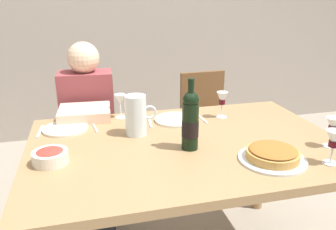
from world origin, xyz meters
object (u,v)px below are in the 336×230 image
at_px(wine_glass_spare, 222,100).
at_px(chair_left, 90,134).
at_px(wine_bottle, 190,120).
at_px(wine_glass_centre, 334,141).
at_px(baked_tart, 273,155).
at_px(chair_right, 206,121).
at_px(dining_table, 186,159).
at_px(wine_glass_left_diner, 120,101).
at_px(diner_left, 88,130).
at_px(water_pitcher, 136,117).
at_px(salad_bowl, 50,156).
at_px(dinner_plate_right_setting, 176,119).
at_px(dinner_plate_left_setting, 65,128).
at_px(wine_glass_right_diner, 333,126).

relative_size(wine_glass_spare, chair_left, 0.17).
xyz_separation_m(wine_bottle, wine_glass_centre, (0.53, -0.29, -0.03)).
distance_m(baked_tart, chair_left, 1.40).
relative_size(wine_glass_centre, chair_right, 0.17).
bearing_deg(dining_table, wine_glass_left_diner, 122.05).
bearing_deg(dining_table, wine_glass_centre, -34.64).
distance_m(wine_bottle, baked_tart, 0.38).
bearing_deg(wine_glass_left_diner, baked_tart, -51.09).
distance_m(wine_bottle, diner_left, 0.88).
relative_size(diner_left, chair_right, 1.33).
height_order(water_pitcher, diner_left, diner_left).
distance_m(water_pitcher, wine_glass_centre, 0.90).
bearing_deg(diner_left, salad_bowl, 80.58).
distance_m(salad_bowl, chair_left, 1.00).
xyz_separation_m(wine_bottle, wine_glass_left_diner, (-0.26, 0.50, -0.04)).
bearing_deg(wine_glass_centre, wine_glass_left_diner, 135.07).
distance_m(wine_bottle, wine_glass_spare, 0.47).
height_order(water_pitcher, dinner_plate_right_setting, water_pitcher).
bearing_deg(wine_glass_spare, dinner_plate_left_setting, 178.45).
xyz_separation_m(wine_glass_left_diner, chair_left, (-0.18, 0.45, -0.36)).
distance_m(wine_glass_right_diner, wine_glass_centre, 0.19).
distance_m(salad_bowl, diner_left, 0.74).
height_order(wine_glass_spare, chair_right, wine_glass_spare).
bearing_deg(wine_glass_spare, dining_table, -136.05).
bearing_deg(dining_table, diner_left, 125.75).
height_order(water_pitcher, wine_glass_right_diner, water_pitcher).
xyz_separation_m(wine_glass_right_diner, diner_left, (-1.09, 0.85, -0.25)).
relative_size(salad_bowl, wine_glass_right_diner, 1.04).
xyz_separation_m(dinner_plate_right_setting, chair_left, (-0.47, 0.57, -0.27)).
distance_m(dinner_plate_left_setting, diner_left, 0.37).
xyz_separation_m(wine_glass_centre, chair_right, (-0.08, 1.26, -0.37)).
bearing_deg(wine_glass_centre, chair_left, 128.11).
height_order(baked_tart, wine_glass_spare, wine_glass_spare).
xyz_separation_m(dining_table, baked_tart, (0.30, -0.27, 0.12)).
bearing_deg(wine_glass_centre, salad_bowl, 165.52).
bearing_deg(wine_glass_right_diner, wine_glass_spare, 123.76).
xyz_separation_m(wine_glass_spare, diner_left, (-0.76, 0.35, -0.25)).
bearing_deg(wine_bottle, dinner_plate_left_setting, 145.87).
height_order(wine_bottle, chair_left, wine_bottle).
relative_size(wine_bottle, salad_bowl, 2.23).
bearing_deg(chair_right, wine_glass_left_diner, 30.94).
relative_size(dining_table, dinner_plate_right_setting, 6.19).
relative_size(wine_bottle, baked_tart, 1.15).
bearing_deg(wine_glass_spare, water_pitcher, -165.81).
bearing_deg(wine_glass_right_diner, dinner_plate_right_setting, 139.69).
xyz_separation_m(dinner_plate_left_setting, chair_right, (1.02, 0.59, -0.27)).
bearing_deg(dinner_plate_right_setting, chair_left, 129.75).
distance_m(water_pitcher, dinner_plate_right_setting, 0.30).
bearing_deg(wine_bottle, wine_glass_centre, -28.71).
xyz_separation_m(wine_glass_spare, chair_right, (0.15, 0.61, -0.37)).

